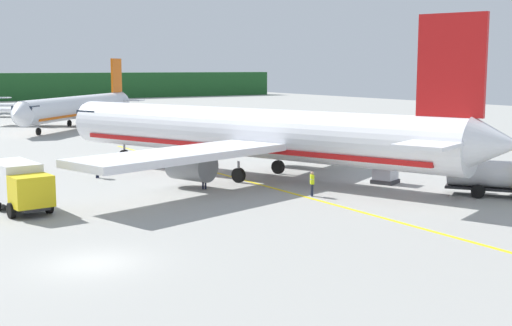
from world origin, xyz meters
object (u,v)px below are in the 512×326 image
Objects in this scene: service_truck_catering at (497,176)px; cargo_container_near at (386,171)px; airliner_mid_apron at (80,107)px; airliner_foreground at (249,134)px; service_truck_fuel at (18,184)px; crew_marshaller at (204,175)px; crew_loader_left at (97,165)px; crew_loader_right at (312,182)px.

cargo_container_near is at bearing 109.29° from service_truck_catering.
airliner_foreground is at bearing -93.11° from airliner_mid_apron.
service_truck_fuel is 25.72m from cargo_container_near.
crew_marshaller is (-5.58, -2.96, -2.40)m from airliner_foreground.
crew_loader_left reaches higher than crew_marshaller.
airliner_mid_apron is 4.50× the size of service_truck_catering.
crew_loader_right is (-3.45, -60.06, -1.86)m from airliner_mid_apron.
crew_marshaller is 7.83m from crew_loader_right.
service_truck_fuel is at bearing 161.82° from crew_loader_right.
cargo_container_near is 1.29× the size of crew_loader_left.
airliner_foreground is 23.75× the size of crew_loader_left.
cargo_container_near is (-2.71, 7.74, -0.50)m from service_truck_catering.
service_truck_catering reaches higher than crew_loader_left.
airliner_foreground reaches higher than airliner_mid_apron.
service_truck_fuel is at bearing -178.50° from crew_marshaller.
crew_marshaller is (12.73, 0.33, -0.59)m from service_truck_fuel.
cargo_container_near is at bearing -85.91° from airliner_mid_apron.
airliner_foreground reaches higher than crew_loader_left.
airliner_mid_apron is 12.61× the size of cargo_container_near.
service_truck_catering is 12.30m from crew_loader_right.
cargo_container_near is at bearing -38.54° from crew_loader_left.
crew_marshaller reaches higher than crew_loader_right.
service_truck_fuel is 3.74× the size of crew_loader_right.
airliner_mid_apron is 47.03m from crew_loader_left.
airliner_foreground is 23.85× the size of crew_marshaller.
service_truck_catering reaches higher than crew_loader_right.
crew_loader_left is (-10.32, 5.84, -2.40)m from airliner_foreground.
airliner_mid_apron reaches higher than crew_marshaller.
cargo_container_near is (6.98, -7.94, -2.49)m from airliner_foreground.
service_truck_catering is at bearing -58.28° from airliner_foreground.
service_truck_catering reaches higher than cargo_container_near.
cargo_container_near is (25.28, -4.64, -0.68)m from service_truck_fuel.
airliner_foreground is 10.86m from cargo_container_near.
airliner_foreground is at bearing 131.33° from cargo_container_near.
crew_marshaller is at bearing 158.39° from cargo_container_near.
crew_loader_left reaches higher than crew_loader_right.
service_truck_catering is 3.63× the size of crew_marshaller.
crew_marshaller is at bearing 140.21° from service_truck_catering.
airliner_foreground reaches higher than crew_marshaller.
crew_loader_right is at bearing -51.37° from crew_marshaller.
crew_marshaller is 10.00m from crew_loader_left.
crew_loader_left is at bearing 122.84° from crew_loader_right.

